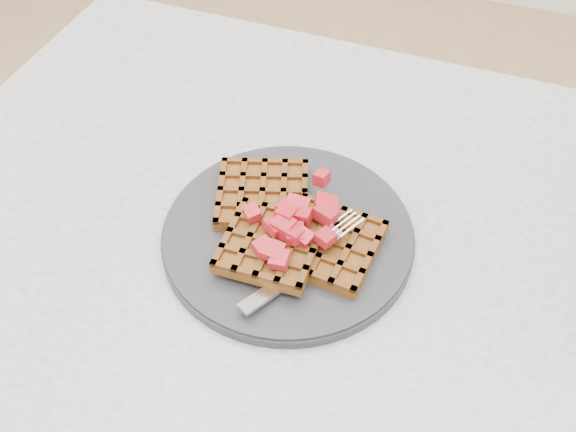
# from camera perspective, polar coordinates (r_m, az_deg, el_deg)

# --- Properties ---
(table) EXTENTS (1.20, 0.80, 0.75)m
(table) POSITION_cam_1_polar(r_m,az_deg,el_deg) (0.82, 7.23, -8.49)
(table) COLOR beige
(table) RESTS_ON ground
(plate) EXTENTS (0.29, 0.29, 0.02)m
(plate) POSITION_cam_1_polar(r_m,az_deg,el_deg) (0.74, 0.00, -1.66)
(plate) COLOR #252528
(plate) RESTS_ON table
(waffles) EXTENTS (0.22, 0.19, 0.03)m
(waffles) POSITION_cam_1_polar(r_m,az_deg,el_deg) (0.72, -0.09, -0.89)
(waffles) COLOR brown
(waffles) RESTS_ON plate
(strawberry_pile) EXTENTS (0.15, 0.15, 0.02)m
(strawberry_pile) POSITION_cam_1_polar(r_m,az_deg,el_deg) (0.70, 0.00, 0.76)
(strawberry_pile) COLOR #8F020D
(strawberry_pile) RESTS_ON waffles
(fork) EXTENTS (0.10, 0.17, 0.02)m
(fork) POSITION_cam_1_polar(r_m,az_deg,el_deg) (0.69, 2.02, -4.03)
(fork) COLOR silver
(fork) RESTS_ON plate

